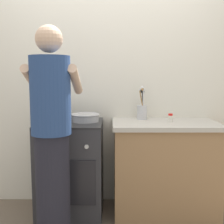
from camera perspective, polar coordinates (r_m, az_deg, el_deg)
ground at (r=2.85m, az=-1.07°, el=-20.68°), size 6.00×6.00×0.00m
back_wall at (r=3.02m, az=2.84°, el=5.62°), size 3.20×0.10×2.50m
countertop at (r=2.86m, az=10.26°, el=-10.88°), size 1.00×0.60×0.90m
stove_range at (r=2.84m, az=-8.26°, el=-11.02°), size 0.60×0.62×0.90m
pot at (r=2.79m, az=-11.16°, el=-0.67°), size 0.27×0.20×0.12m
mixing_bowl at (r=2.74m, az=-5.44°, el=-1.05°), size 0.27×0.27×0.07m
utensil_crock at (r=2.88m, az=5.88°, el=0.63°), size 0.10×0.10×0.34m
spice_bottle at (r=2.76m, az=11.43°, el=-1.17°), size 0.04×0.04×0.08m
person at (r=2.22m, az=-12.02°, el=-5.30°), size 0.41×0.50×1.70m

